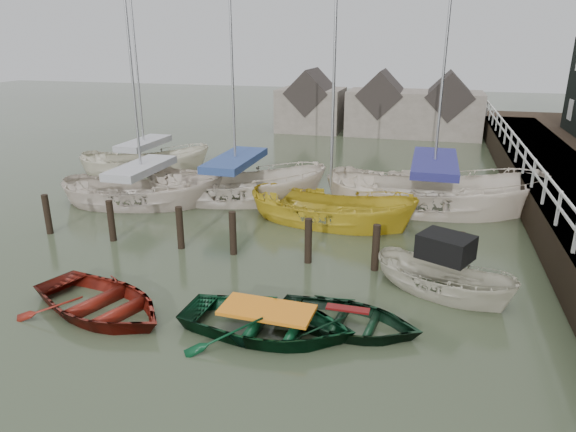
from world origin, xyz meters
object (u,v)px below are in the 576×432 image
(rowboat_green, at_px, (267,333))
(sailboat_e, at_px, (147,171))
(motorboat, at_px, (442,289))
(sailboat_a, at_px, (144,203))
(rowboat_red, at_px, (102,313))
(sailboat_b, at_px, (237,198))
(rowboat_dkgreen, at_px, (347,328))
(sailboat_c, at_px, (330,222))
(sailboat_d, at_px, (430,208))

(rowboat_green, height_order, sailboat_e, sailboat_e)
(motorboat, distance_m, sailboat_a, 12.58)
(rowboat_red, height_order, motorboat, motorboat)
(sailboat_b, distance_m, sailboat_e, 6.90)
(rowboat_dkgreen, height_order, motorboat, motorboat)
(rowboat_dkgreen, xyz_separation_m, sailboat_e, (-12.18, 12.03, 0.06))
(sailboat_a, bearing_deg, sailboat_b, -78.95)
(sailboat_a, bearing_deg, motorboat, -126.07)
(motorboat, distance_m, sailboat_e, 17.24)
(rowboat_dkgreen, distance_m, motorboat, 3.24)
(rowboat_green, distance_m, motorboat, 4.97)
(sailboat_c, xyz_separation_m, sailboat_e, (-10.40, 4.94, 0.05))
(rowboat_dkgreen, height_order, sailboat_b, sailboat_b)
(sailboat_a, bearing_deg, rowboat_green, -149.20)
(sailboat_d, height_order, sailboat_e, sailboat_d)
(rowboat_dkgreen, relative_size, sailboat_a, 0.31)
(sailboat_e, bearing_deg, rowboat_green, -163.15)
(rowboat_green, xyz_separation_m, sailboat_d, (3.51, 10.27, 0.06))
(motorboat, xyz_separation_m, sailboat_d, (-0.37, 7.16, -0.05))
(rowboat_red, relative_size, sailboat_e, 0.43)
(sailboat_e, bearing_deg, rowboat_red, -176.89)
(rowboat_red, relative_size, rowboat_green, 1.00)
(sailboat_d, bearing_deg, sailboat_a, 100.13)
(rowboat_red, bearing_deg, sailboat_a, 43.16)
(sailboat_b, relative_size, sailboat_c, 1.13)
(rowboat_green, relative_size, sailboat_e, 0.43)
(motorboat, relative_size, sailboat_d, 0.30)
(sailboat_b, xyz_separation_m, sailboat_e, (-6.09, 3.23, 0.00))
(sailboat_a, relative_size, sailboat_e, 1.18)
(rowboat_green, bearing_deg, sailboat_d, -16.86)
(rowboat_dkgreen, height_order, sailboat_a, sailboat_a)
(rowboat_red, bearing_deg, motorboat, -48.11)
(rowboat_green, relative_size, sailboat_c, 0.42)
(sailboat_c, height_order, sailboat_e, sailboat_c)
(sailboat_a, height_order, sailboat_b, sailboat_a)
(sailboat_b, xyz_separation_m, sailboat_c, (4.30, -1.70, -0.05))
(rowboat_green, distance_m, sailboat_d, 10.86)
(sailboat_d, bearing_deg, sailboat_b, 94.05)
(rowboat_red, relative_size, motorboat, 0.98)
(rowboat_red, bearing_deg, rowboat_green, -67.49)
(sailboat_c, bearing_deg, rowboat_green, -170.69)
(sailboat_a, xyz_separation_m, sailboat_c, (7.72, -0.13, -0.05))
(sailboat_c, distance_m, sailboat_d, 4.35)
(sailboat_a, bearing_deg, rowboat_dkgreen, -140.95)
(rowboat_red, xyz_separation_m, rowboat_green, (4.23, 0.21, 0.00))
(motorboat, height_order, sailboat_a, sailboat_a)
(sailboat_e, bearing_deg, sailboat_c, -137.97)
(sailboat_c, xyz_separation_m, sailboat_d, (3.56, 2.51, 0.05))
(rowboat_red, distance_m, sailboat_c, 9.01)
(sailboat_b, height_order, sailboat_c, sailboat_b)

